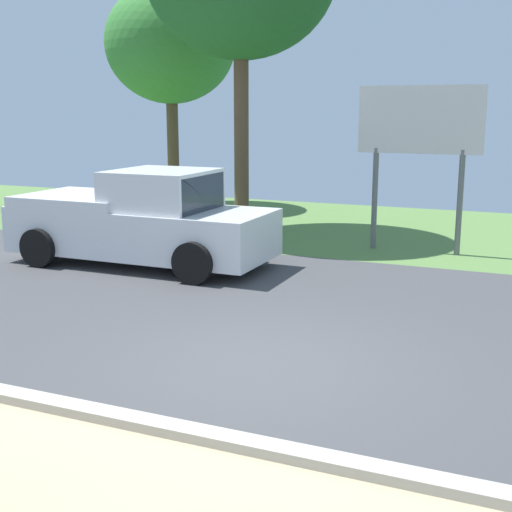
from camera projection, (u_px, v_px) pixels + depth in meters
name	position (u px, v px, depth m)	size (l,w,h in m)	color
ground_plane	(330.00, 305.00, 10.94)	(40.00, 22.00, 0.20)	#424244
pickup_truck	(142.00, 221.00, 13.39)	(5.20, 2.28, 1.88)	silver
roadside_billboard	(420.00, 132.00, 14.23)	(2.60, 0.12, 3.50)	slate
tree_center_back	(170.00, 44.00, 20.68)	(3.97, 3.97, 6.77)	brown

